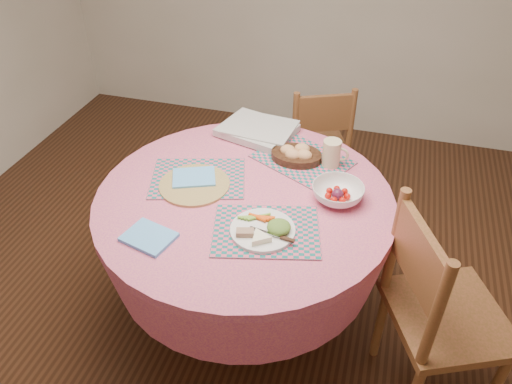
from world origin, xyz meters
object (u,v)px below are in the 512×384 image
Objects in this scene: chair_right at (437,311)px; fruit_bowl at (338,193)px; wicker_trivet at (194,185)px; dining_table at (245,231)px; dinner_plate at (264,230)px; chair_back at (316,144)px; latte_mug at (332,153)px; bread_bowl at (296,154)px.

fruit_bowl is (-0.45, 0.25, 0.28)m from chair_right.
chair_right reaches higher than wicker_trivet.
chair_right is at bearing -11.73° from dining_table.
dinner_plate is (0.36, -0.21, 0.02)m from wicker_trivet.
chair_back is 2.79× the size of wicker_trivet.
chair_right is 0.78m from latte_mug.
latte_mug is 0.25m from fruit_bowl.
latte_mug reaches higher than fruit_bowl.
latte_mug is 0.50× the size of fruit_bowl.
fruit_bowl reaches higher than dining_table.
dining_table is at bearing 124.66° from dinner_plate.
dinner_plate is 1.03× the size of fruit_bowl.
latte_mug reaches higher than bread_bowl.
dining_table is 5.39× the size of bread_bowl.
wicker_trivet is 1.30× the size of bread_bowl.
chair_back is 3.34× the size of dinner_plate.
fruit_bowl is (0.59, 0.08, 0.03)m from wicker_trivet.
chair_right is 4.15× the size of bread_bowl.
dinner_plate is 2.06× the size of latte_mug.
chair_right is at bearing -9.59° from wicker_trivet.
bread_bowl is at bearing 39.93° from wicker_trivet.
dinner_plate is 0.55m from latte_mug.
dining_table is 1.48× the size of chair_back.
chair_right reaches higher than latte_mug.
chair_right reaches higher than dining_table.
chair_back is at bearing 69.99° from wicker_trivet.
bread_bowl is (0.01, 0.52, 0.01)m from dinner_plate.
dinner_plate is at bearing -55.34° from dining_table.
chair_back is at bearing 5.75° from chair_right.
dinner_plate is at bearing 66.41° from chair_back.
wicker_trivet is (-1.04, 0.18, 0.26)m from chair_right.
chair_right is 1.09m from wicker_trivet.
chair_back reaches higher than dining_table.
dinner_plate is (0.14, -0.20, 0.22)m from dining_table.
fruit_bowl is at bearing 12.61° from dining_table.
latte_mug reaches higher than dining_table.
wicker_trivet is 0.60m from fruit_bowl.
dining_table is 1.01m from chair_back.
dining_table is 0.42m from bread_bowl.
dining_table is at bearing 58.32° from chair_back.
wicker_trivet is 1.20× the size of dinner_plate.
wicker_trivet is (-0.22, 0.01, 0.20)m from dining_table.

